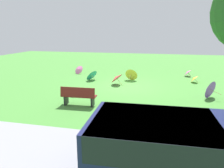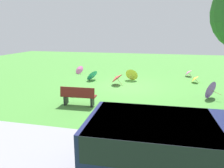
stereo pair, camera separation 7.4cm
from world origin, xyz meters
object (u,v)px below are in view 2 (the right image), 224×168
(van_dark, at_px, (188,150))
(parasol_purple_0, at_px, (209,89))
(parasol_yellow_1, at_px, (194,78))
(parasol_pink_1, at_px, (79,70))
(parasol_teal_1, at_px, (92,75))
(parasol_yellow_0, at_px, (132,74))
(parasol_pink_0, at_px, (188,72))
(parasol_red_1, at_px, (116,78))
(parasol_teal_0, at_px, (76,90))
(park_bench, at_px, (78,96))

(van_dark, xyz_separation_m, parasol_purple_0, (-1.80, -6.95, -0.44))
(parasol_purple_0, xyz_separation_m, parasol_yellow_1, (0.22, -3.38, -0.19))
(parasol_pink_1, height_order, parasol_teal_1, parasol_teal_1)
(parasol_yellow_1, bearing_deg, parasol_pink_1, -7.45)
(parasol_yellow_0, distance_m, parasol_yellow_1, 4.15)
(van_dark, relative_size, parasol_teal_1, 4.45)
(parasol_pink_0, height_order, parasol_red_1, parasol_red_1)
(parasol_pink_0, bearing_deg, parasol_pink_1, 6.04)
(parasol_pink_0, xyz_separation_m, parasol_teal_1, (6.70, 2.90, 0.07))
(parasol_red_1, bearing_deg, van_dark, 111.24)
(parasol_yellow_0, xyz_separation_m, parasol_red_1, (0.79, 1.46, 0.04))
(van_dark, relative_size, parasol_yellow_1, 6.53)
(parasol_yellow_0, xyz_separation_m, parasol_teal_1, (2.75, 0.60, -0.05))
(parasol_pink_1, bearing_deg, parasol_pink_0, -173.96)
(parasol_yellow_0, bearing_deg, parasol_purple_0, 144.50)
(parasol_teal_0, relative_size, parasol_teal_1, 0.71)
(parasol_pink_0, bearing_deg, parasol_purple_0, 94.18)
(parasol_purple_0, relative_size, parasol_teal_1, 0.93)
(parasol_teal_0, height_order, parasol_yellow_1, parasol_yellow_1)
(van_dark, height_order, parasol_pink_0, van_dark)
(park_bench, height_order, parasol_pink_1, park_bench)
(parasol_purple_0, bearing_deg, parasol_pink_0, -85.82)
(parasol_purple_0, distance_m, parasol_yellow_0, 5.34)
(parasol_red_1, distance_m, parasol_teal_1, 2.13)
(parasol_red_1, distance_m, parasol_yellow_1, 5.23)
(park_bench, bearing_deg, parasol_red_1, -102.00)
(parasol_red_1, bearing_deg, parasol_pink_0, -141.67)
(parasol_purple_0, distance_m, parasol_pink_1, 9.92)
(park_bench, relative_size, parasol_red_1, 1.64)
(parasol_purple_0, height_order, parasol_teal_0, parasol_purple_0)
(parasol_pink_0, bearing_deg, parasol_teal_1, 23.39)
(parasol_purple_0, relative_size, parasol_yellow_0, 1.02)
(park_bench, xyz_separation_m, parasol_teal_1, (1.06, -5.06, -0.08))
(van_dark, relative_size, park_bench, 2.88)
(parasol_pink_1, xyz_separation_m, parasol_yellow_0, (-4.48, 1.41, 0.10))
(parasol_pink_1, bearing_deg, parasol_red_1, 142.16)
(parasol_teal_1, bearing_deg, parasol_pink_1, -49.19)
(parasol_pink_0, relative_size, parasol_yellow_1, 1.14)
(van_dark, bearing_deg, parasol_pink_0, -96.50)
(parasol_teal_1, bearing_deg, parasol_yellow_1, -172.71)
(parasol_pink_1, distance_m, parasol_red_1, 4.67)
(parasol_yellow_0, relative_size, parasol_red_1, 0.97)
(parasol_pink_0, height_order, parasol_yellow_0, parasol_yellow_0)
(park_bench, distance_m, parasol_pink_1, 7.60)
(parasol_pink_0, relative_size, parasol_teal_1, 0.78)
(park_bench, bearing_deg, parasol_yellow_1, -134.42)
(parasol_pink_0, height_order, parasol_pink_1, parasol_pink_1)
(parasol_teal_1, bearing_deg, parasol_purple_0, 160.57)
(parasol_red_1, height_order, parasol_teal_1, parasol_red_1)
(park_bench, height_order, parasol_teal_0, park_bench)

